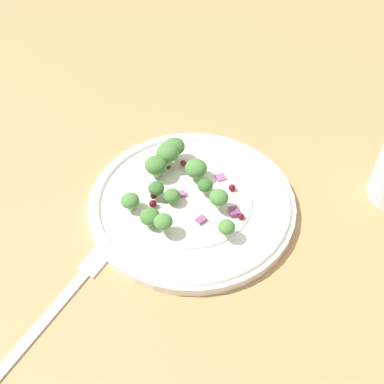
% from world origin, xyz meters
% --- Properties ---
extents(ground_plane, '(1.80, 1.80, 0.02)m').
position_xyz_m(ground_plane, '(0.00, 0.00, -0.01)').
color(ground_plane, tan).
extents(plate, '(0.26, 0.26, 0.02)m').
position_xyz_m(plate, '(0.00, -0.02, 0.01)').
color(plate, white).
rests_on(plate, ground_plane).
extents(dressing_pool, '(0.15, 0.15, 0.00)m').
position_xyz_m(dressing_pool, '(0.00, -0.02, 0.01)').
color(dressing_pool, white).
rests_on(dressing_pool, plate).
extents(broccoli_floret_0, '(0.02, 0.02, 0.02)m').
position_xyz_m(broccoli_floret_0, '(-0.02, -0.09, 0.03)').
color(broccoli_floret_0, '#ADD18E').
rests_on(broccoli_floret_0, plate).
extents(broccoli_floret_1, '(0.03, 0.03, 0.03)m').
position_xyz_m(broccoli_floret_1, '(0.03, -0.00, 0.03)').
color(broccoli_floret_1, '#9EC684').
rests_on(broccoli_floret_1, plate).
extents(broccoli_floret_2, '(0.02, 0.02, 0.02)m').
position_xyz_m(broccoli_floret_2, '(-0.06, -0.03, 0.03)').
color(broccoli_floret_2, '#8EB77A').
rests_on(broccoli_floret_2, plate).
extents(broccoli_floret_3, '(0.03, 0.03, 0.03)m').
position_xyz_m(broccoli_floret_3, '(0.02, 0.04, 0.04)').
color(broccoli_floret_3, '#9EC684').
rests_on(broccoli_floret_3, plate).
extents(broccoli_floret_4, '(0.02, 0.02, 0.02)m').
position_xyz_m(broccoli_floret_4, '(-0.02, -0.01, 0.02)').
color(broccoli_floret_4, '#8EB77A').
rests_on(broccoli_floret_4, plate).
extents(broccoli_floret_5, '(0.02, 0.02, 0.02)m').
position_xyz_m(broccoli_floret_5, '(-0.06, -0.01, 0.03)').
color(broccoli_floret_5, '#8EB77A').
rests_on(broccoli_floret_5, plate).
extents(broccoli_floret_6, '(0.03, 0.03, 0.03)m').
position_xyz_m(broccoli_floret_6, '(0.04, 0.05, 0.03)').
color(broccoli_floret_6, '#ADD18E').
rests_on(broccoli_floret_6, plate).
extents(broccoli_floret_7, '(0.02, 0.02, 0.02)m').
position_xyz_m(broccoli_floret_7, '(-0.06, 0.02, 0.03)').
color(broccoli_floret_7, '#9EC684').
rests_on(broccoli_floret_7, plate).
extents(broccoli_floret_8, '(0.02, 0.02, 0.02)m').
position_xyz_m(broccoli_floret_8, '(-0.03, 0.01, 0.03)').
color(broccoli_floret_8, '#ADD18E').
rests_on(broccoli_floret_8, plate).
extents(broccoli_floret_9, '(0.02, 0.02, 0.02)m').
position_xyz_m(broccoli_floret_9, '(0.02, -0.03, 0.03)').
color(broccoli_floret_9, '#9EC684').
rests_on(broccoli_floret_9, plate).
extents(broccoli_floret_10, '(0.03, 0.03, 0.03)m').
position_xyz_m(broccoli_floret_10, '(0.00, 0.04, 0.03)').
color(broccoli_floret_10, '#8EB77A').
rests_on(broccoli_floret_10, plate).
extents(broccoli_floret_11, '(0.02, 0.02, 0.02)m').
position_xyz_m(broccoli_floret_11, '(0.01, -0.06, 0.03)').
color(broccoli_floret_11, '#ADD18E').
rests_on(broccoli_floret_11, plate).
extents(cranberry_0, '(0.01, 0.01, 0.01)m').
position_xyz_m(cranberry_0, '(0.02, -0.09, 0.02)').
color(cranberry_0, maroon).
rests_on(cranberry_0, plate).
extents(cranberry_1, '(0.01, 0.01, 0.01)m').
position_xyz_m(cranberry_1, '(-0.03, 0.01, 0.02)').
color(cranberry_1, '#4C0A14').
rests_on(cranberry_1, plate).
extents(cranberry_2, '(0.01, 0.01, 0.01)m').
position_xyz_m(cranberry_2, '(0.03, 0.02, 0.02)').
color(cranberry_2, maroon).
rests_on(cranberry_2, plate).
extents(cranberry_3, '(0.01, 0.01, 0.01)m').
position_xyz_m(cranberry_3, '(0.02, 0.04, 0.02)').
color(cranberry_3, maroon).
rests_on(cranberry_3, plate).
extents(cranberry_4, '(0.01, 0.01, 0.01)m').
position_xyz_m(cranberry_4, '(-0.04, 0.01, 0.02)').
color(cranberry_4, '#4C0A14').
rests_on(cranberry_4, plate).
extents(cranberry_5, '(0.01, 0.01, 0.01)m').
position_xyz_m(cranberry_5, '(0.05, -0.05, 0.02)').
color(cranberry_5, maroon).
rests_on(cranberry_5, plate).
extents(onion_bit_0, '(0.02, 0.02, 0.01)m').
position_xyz_m(onion_bit_0, '(0.02, -0.07, 0.02)').
color(onion_bit_0, '#843D75').
rests_on(onion_bit_0, plate).
extents(onion_bit_1, '(0.02, 0.01, 0.00)m').
position_xyz_m(onion_bit_1, '(-0.01, -0.01, 0.02)').
color(onion_bit_1, '#A35B93').
rests_on(onion_bit_1, plate).
extents(onion_bit_2, '(0.01, 0.01, 0.00)m').
position_xyz_m(onion_bit_2, '(-0.02, -0.05, 0.02)').
color(onion_bit_2, '#934C84').
rests_on(onion_bit_2, plate).
extents(onion_bit_3, '(0.02, 0.02, 0.00)m').
position_xyz_m(onion_bit_3, '(0.05, -0.02, 0.01)').
color(onion_bit_3, '#A35B93').
rests_on(onion_bit_3, plate).
extents(fork, '(0.19, 0.06, 0.01)m').
position_xyz_m(fork, '(-0.20, -0.01, 0.00)').
color(fork, silver).
rests_on(fork, ground_plane).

